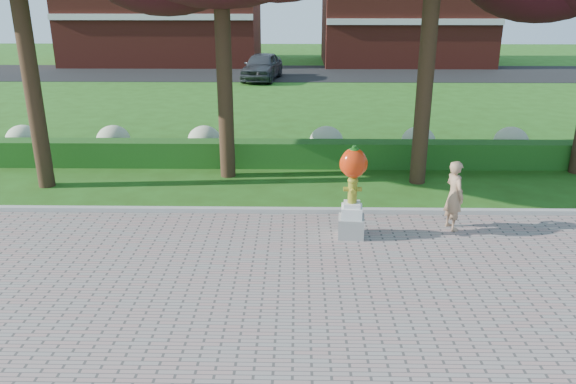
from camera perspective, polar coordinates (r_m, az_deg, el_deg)
The scene contains 10 objects.
ground at distance 11.11m, azimuth 0.61°, elevation -8.05°, with size 100.00×100.00×0.00m, color #264F13.
curb at distance 13.81m, azimuth 0.70°, elevation -1.95°, with size 40.00×0.18×0.15m, color #ADADA5.
lawn_hedge at distance 17.50m, azimuth 0.78°, elevation 3.90°, with size 24.00×0.70×0.80m, color #1E4714.
hydrangea_row at distance 18.43m, azimuth 2.57°, elevation 5.18°, with size 20.10×1.10×0.99m.
street at distance 38.18m, azimuth 0.91°, elevation 11.98°, with size 50.00×8.00×0.02m, color black.
building_left at distance 45.00m, azimuth -12.50°, elevation 17.19°, with size 14.00×8.00×7.00m, color maroon.
building_right at distance 44.59m, azimuth 11.76°, elevation 16.83°, with size 12.00×8.00×6.40m, color maroon.
hydrant_sculpture at distance 12.20m, azimuth 6.58°, elevation 0.26°, with size 0.61×0.61×2.07m.
woman at distance 13.17m, azimuth 16.54°, elevation -0.33°, with size 0.59×0.39×1.61m, color #A17C5C.
parked_car at distance 35.17m, azimuth -2.66°, elevation 12.65°, with size 1.93×4.81×1.64m, color #383B3F.
Camera 1 is at (0.05, -9.83, 5.19)m, focal length 35.00 mm.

